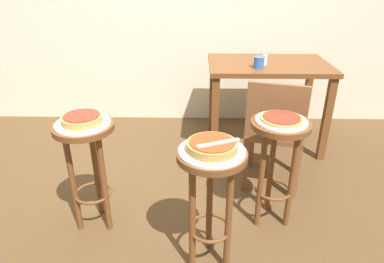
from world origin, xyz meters
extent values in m
plane|color=brown|center=(0.00, 0.00, 0.00)|extent=(6.00, 6.00, 0.00)
cylinder|color=brown|center=(0.27, -0.45, 0.70)|extent=(0.35, 0.35, 0.03)
cylinder|color=brown|center=(0.27, -0.35, 0.34)|extent=(0.04, 0.04, 0.68)
cylinder|color=brown|center=(0.17, -0.51, 0.34)|extent=(0.04, 0.04, 0.68)
cylinder|color=brown|center=(0.36, -0.51, 0.34)|extent=(0.04, 0.04, 0.68)
torus|color=brown|center=(0.27, -0.45, 0.24)|extent=(0.24, 0.24, 0.02)
cylinder|color=silver|center=(0.27, -0.45, 0.72)|extent=(0.33, 0.33, 0.01)
cylinder|color=#B78442|center=(0.27, -0.45, 0.75)|extent=(0.25, 0.25, 0.04)
cylinder|color=red|center=(0.27, -0.45, 0.77)|extent=(0.22, 0.22, 0.01)
cylinder|color=brown|center=(-0.46, -0.15, 0.70)|extent=(0.35, 0.35, 0.03)
cylinder|color=brown|center=(-0.46, -0.04, 0.34)|extent=(0.04, 0.04, 0.68)
cylinder|color=brown|center=(-0.55, -0.20, 0.34)|extent=(0.04, 0.04, 0.68)
cylinder|color=brown|center=(-0.37, -0.20, 0.34)|extent=(0.04, 0.04, 0.68)
torus|color=brown|center=(-0.46, -0.15, 0.24)|extent=(0.24, 0.24, 0.02)
cylinder|color=white|center=(-0.46, -0.15, 0.72)|extent=(0.32, 0.32, 0.01)
cylinder|color=tan|center=(-0.46, -0.15, 0.75)|extent=(0.23, 0.23, 0.04)
cylinder|color=red|center=(-0.46, -0.15, 0.77)|extent=(0.20, 0.20, 0.01)
cylinder|color=brown|center=(0.69, -0.09, 0.70)|extent=(0.35, 0.35, 0.03)
cylinder|color=brown|center=(0.69, 0.02, 0.34)|extent=(0.04, 0.04, 0.68)
cylinder|color=brown|center=(0.59, -0.14, 0.34)|extent=(0.04, 0.04, 0.68)
cylinder|color=brown|center=(0.78, -0.14, 0.34)|extent=(0.04, 0.04, 0.68)
torus|color=brown|center=(0.69, -0.09, 0.24)|extent=(0.24, 0.24, 0.02)
cylinder|color=white|center=(0.69, -0.09, 0.72)|extent=(0.30, 0.30, 0.01)
cylinder|color=tan|center=(0.69, -0.09, 0.73)|extent=(0.24, 0.24, 0.01)
cylinder|color=red|center=(0.69, -0.09, 0.74)|extent=(0.22, 0.22, 0.01)
cube|color=brown|center=(0.81, 1.02, 0.76)|extent=(1.04, 0.68, 0.04)
cube|color=brown|center=(0.34, 0.73, 0.37)|extent=(0.06, 0.06, 0.74)
cube|color=brown|center=(1.28, 0.73, 0.37)|extent=(0.06, 0.06, 0.74)
cube|color=brown|center=(0.34, 1.31, 0.37)|extent=(0.06, 0.06, 0.74)
cube|color=brown|center=(1.28, 1.31, 0.37)|extent=(0.06, 0.06, 0.74)
cylinder|color=#3360B2|center=(0.69, 0.84, 0.83)|extent=(0.08, 0.08, 0.09)
cylinder|color=white|center=(0.76, 0.95, 0.82)|extent=(0.04, 0.04, 0.08)
cube|color=brown|center=(0.77, 0.38, 0.43)|extent=(0.49, 0.49, 0.04)
cube|color=brown|center=(0.72, 0.20, 0.65)|extent=(0.39, 0.14, 0.40)
cube|color=brown|center=(0.99, 0.50, 0.21)|extent=(0.04, 0.04, 0.42)
cube|color=brown|center=(0.65, 0.60, 0.21)|extent=(0.04, 0.04, 0.42)
cube|color=brown|center=(0.90, 0.15, 0.21)|extent=(0.04, 0.04, 0.42)
cube|color=brown|center=(0.55, 0.25, 0.21)|extent=(0.04, 0.04, 0.42)
cube|color=silver|center=(0.30, -0.47, 0.77)|extent=(0.21, 0.11, 0.01)
camera|label=1|loc=(0.20, -1.92, 1.53)|focal=32.05mm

